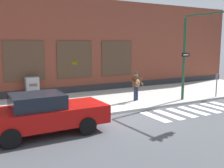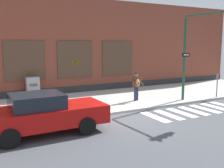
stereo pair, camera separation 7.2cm
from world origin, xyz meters
The scene contains 9 objects.
ground_plane centered at (0.00, 0.00, 0.00)m, with size 160.00×160.00×0.00m, color #424449.
sidewalk centered at (0.00, 3.72, 0.05)m, with size 28.00×5.73×0.11m.
building_backdrop centered at (0.00, 8.58, 3.15)m, with size 28.00×4.06×6.30m.
crosswalk centered at (3.61, -0.45, 0.01)m, with size 5.20×1.90×0.01m.
red_car centered at (-3.82, -0.25, 0.77)m, with size 4.62×2.02×1.53m.
busker centered at (2.17, 2.54, 1.04)m, with size 0.78×0.66×1.63m.
traffic_light centered at (4.78, 0.23, 3.49)m, with size 0.65×3.24×4.83m.
parking_meter centered at (7.09, 1.11, 1.05)m, with size 0.13×0.11×1.44m.
utility_box centered at (-2.88, 6.14, 0.74)m, with size 0.75×0.57×1.26m.
Camera 2 is at (-6.00, -9.73, 3.32)m, focal length 42.00 mm.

